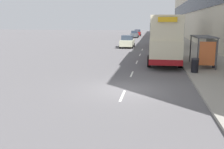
{
  "coord_description": "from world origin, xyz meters",
  "views": [
    {
      "loc": [
        1.49,
        -13.6,
        3.75
      ],
      "look_at": [
        -3.4,
        16.0,
        -2.55
      ],
      "focal_mm": 40.0,
      "sensor_mm": 36.0,
      "label": 1
    }
  ],
  "objects_px": {
    "double_decker_bus_ahead": "(161,32)",
    "car_3": "(138,33)",
    "car_1": "(135,34)",
    "pedestrian_2": "(214,58)",
    "bus_shelter": "(206,45)",
    "car_0": "(158,32)",
    "double_decker_bus_near": "(164,38)",
    "pedestrian_1": "(207,49)",
    "litter_bin": "(195,65)",
    "car_2": "(127,42)"
  },
  "relations": [
    {
      "from": "car_0",
      "to": "pedestrian_2",
      "type": "relative_size",
      "value": 2.47
    },
    {
      "from": "bus_shelter",
      "to": "car_1",
      "type": "bearing_deg",
      "value": 102.3
    },
    {
      "from": "car_1",
      "to": "double_decker_bus_near",
      "type": "bearing_deg",
      "value": 98.43
    },
    {
      "from": "double_decker_bus_ahead",
      "to": "car_3",
      "type": "relative_size",
      "value": 2.79
    },
    {
      "from": "double_decker_bus_near",
      "to": "pedestrian_1",
      "type": "height_order",
      "value": "double_decker_bus_near"
    },
    {
      "from": "bus_shelter",
      "to": "pedestrian_2",
      "type": "distance_m",
      "value": 1.32
    },
    {
      "from": "bus_shelter",
      "to": "double_decker_bus_ahead",
      "type": "relative_size",
      "value": 0.38
    },
    {
      "from": "car_2",
      "to": "litter_bin",
      "type": "height_order",
      "value": "car_2"
    },
    {
      "from": "car_1",
      "to": "pedestrian_2",
      "type": "relative_size",
      "value": 2.8
    },
    {
      "from": "double_decker_bus_ahead",
      "to": "litter_bin",
      "type": "xyz_separation_m",
      "value": [
        1.93,
        -20.97,
        -1.62
      ]
    },
    {
      "from": "double_decker_bus_ahead",
      "to": "car_0",
      "type": "distance_m",
      "value": 36.09
    },
    {
      "from": "litter_bin",
      "to": "pedestrian_1",
      "type": "bearing_deg",
      "value": 73.12
    },
    {
      "from": "car_3",
      "to": "pedestrian_2",
      "type": "bearing_deg",
      "value": 100.64
    },
    {
      "from": "car_0",
      "to": "bus_shelter",
      "type": "bearing_deg",
      "value": -86.78
    },
    {
      "from": "litter_bin",
      "to": "pedestrian_2",
      "type": "bearing_deg",
      "value": 49.97
    },
    {
      "from": "car_3",
      "to": "bus_shelter",
      "type": "bearing_deg",
      "value": 100.12
    },
    {
      "from": "double_decker_bus_ahead",
      "to": "litter_bin",
      "type": "bearing_deg",
      "value": -84.75
    },
    {
      "from": "car_2",
      "to": "pedestrian_2",
      "type": "relative_size",
      "value": 2.78
    },
    {
      "from": "car_1",
      "to": "litter_bin",
      "type": "bearing_deg",
      "value": 99.98
    },
    {
      "from": "bus_shelter",
      "to": "pedestrian_1",
      "type": "height_order",
      "value": "bus_shelter"
    },
    {
      "from": "bus_shelter",
      "to": "pedestrian_2",
      "type": "bearing_deg",
      "value": -51.07
    },
    {
      "from": "bus_shelter",
      "to": "car_0",
      "type": "xyz_separation_m",
      "value": [
        -3.04,
        54.14,
        -1.03
      ]
    },
    {
      "from": "double_decker_bus_near",
      "to": "pedestrian_1",
      "type": "distance_m",
      "value": 5.0
    },
    {
      "from": "car_0",
      "to": "car_3",
      "type": "xyz_separation_m",
      "value": [
        -5.67,
        -5.35,
        0.04
      ]
    },
    {
      "from": "car_0",
      "to": "car_2",
      "type": "distance_m",
      "value": 38.43
    },
    {
      "from": "car_1",
      "to": "car_2",
      "type": "xyz_separation_m",
      "value": [
        0.81,
        -25.06,
        0.05
      ]
    },
    {
      "from": "double_decker_bus_near",
      "to": "litter_bin",
      "type": "xyz_separation_m",
      "value": [
        2.08,
        -5.78,
        -1.62
      ]
    },
    {
      "from": "bus_shelter",
      "to": "car_2",
      "type": "xyz_separation_m",
      "value": [
        -8.16,
        16.06,
        -0.97
      ]
    },
    {
      "from": "double_decker_bus_ahead",
      "to": "car_3",
      "type": "distance_m",
      "value": 31.24
    },
    {
      "from": "double_decker_bus_ahead",
      "to": "pedestrian_2",
      "type": "xyz_separation_m",
      "value": [
        3.74,
        -18.81,
        -1.34
      ]
    },
    {
      "from": "car_0",
      "to": "litter_bin",
      "type": "bearing_deg",
      "value": -88.17
    },
    {
      "from": "car_0",
      "to": "car_3",
      "type": "relative_size",
      "value": 0.98
    },
    {
      "from": "double_decker_bus_ahead",
      "to": "pedestrian_1",
      "type": "height_order",
      "value": "double_decker_bus_ahead"
    },
    {
      "from": "car_3",
      "to": "double_decker_bus_ahead",
      "type": "bearing_deg",
      "value": 100.27
    },
    {
      "from": "double_decker_bus_near",
      "to": "car_2",
      "type": "relative_size",
      "value": 2.44
    },
    {
      "from": "car_0",
      "to": "litter_bin",
      "type": "height_order",
      "value": "car_0"
    },
    {
      "from": "car_1",
      "to": "pedestrian_2",
      "type": "distance_m",
      "value": 42.93
    },
    {
      "from": "litter_bin",
      "to": "car_1",
      "type": "bearing_deg",
      "value": 99.98
    },
    {
      "from": "litter_bin",
      "to": "car_3",
      "type": "bearing_deg",
      "value": 98.25
    },
    {
      "from": "double_decker_bus_near",
      "to": "double_decker_bus_ahead",
      "type": "relative_size",
      "value": 0.97
    },
    {
      "from": "car_1",
      "to": "pedestrian_1",
      "type": "bearing_deg",
      "value": 105.57
    },
    {
      "from": "car_2",
      "to": "pedestrian_1",
      "type": "distance_m",
      "value": 14.54
    },
    {
      "from": "bus_shelter",
      "to": "car_0",
      "type": "height_order",
      "value": "bus_shelter"
    },
    {
      "from": "bus_shelter",
      "to": "car_2",
      "type": "distance_m",
      "value": 18.04
    },
    {
      "from": "double_decker_bus_ahead",
      "to": "car_3",
      "type": "xyz_separation_m",
      "value": [
        -5.56,
        30.71,
        -1.4
      ]
    },
    {
      "from": "bus_shelter",
      "to": "pedestrian_2",
      "type": "xyz_separation_m",
      "value": [
        0.59,
        -0.73,
        -0.94
      ]
    },
    {
      "from": "car_0",
      "to": "car_3",
      "type": "distance_m",
      "value": 7.79
    },
    {
      "from": "double_decker_bus_ahead",
      "to": "car_0",
      "type": "bearing_deg",
      "value": 89.83
    },
    {
      "from": "car_0",
      "to": "pedestrian_1",
      "type": "relative_size",
      "value": 2.1
    },
    {
      "from": "car_1",
      "to": "litter_bin",
      "type": "distance_m",
      "value": 44.68
    }
  ]
}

